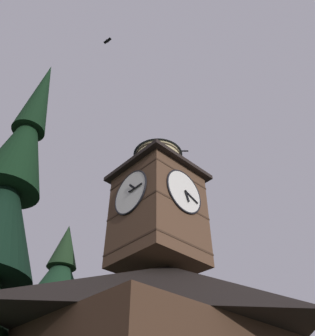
{
  "coord_description": "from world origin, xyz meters",
  "views": [
    {
      "loc": [
        10.17,
        8.96,
        1.24
      ],
      "look_at": [
        -0.88,
        -2.7,
        14.34
      ],
      "focal_mm": 34.83,
      "sensor_mm": 36.0,
      "label": 1
    }
  ],
  "objects_px": {
    "pine_tree_behind": "(48,335)",
    "flying_bird_high": "(185,151)",
    "clock_tower": "(158,203)",
    "flying_bird_low": "(107,41)",
    "moon": "(132,307)"
  },
  "relations": [
    {
      "from": "flying_bird_high",
      "to": "flying_bird_low",
      "type": "xyz_separation_m",
      "value": [
        11.51,
        4.39,
        -1.3
      ]
    },
    {
      "from": "pine_tree_behind",
      "to": "flying_bird_high",
      "type": "bearing_deg",
      "value": 148.61
    },
    {
      "from": "pine_tree_behind",
      "to": "flying_bird_high",
      "type": "xyz_separation_m",
      "value": [
        -7.27,
        4.43,
        15.1
      ]
    },
    {
      "from": "flying_bird_high",
      "to": "pine_tree_behind",
      "type": "bearing_deg",
      "value": -31.39
    },
    {
      "from": "clock_tower",
      "to": "pine_tree_behind",
      "type": "bearing_deg",
      "value": -75.93
    },
    {
      "from": "flying_bird_low",
      "to": "flying_bird_high",
      "type": "bearing_deg",
      "value": -159.13
    },
    {
      "from": "clock_tower",
      "to": "flying_bird_high",
      "type": "relative_size",
      "value": 15.09
    },
    {
      "from": "clock_tower",
      "to": "flying_bird_low",
      "type": "bearing_deg",
      "value": 18.27
    },
    {
      "from": "clock_tower",
      "to": "flying_bird_high",
      "type": "distance_m",
      "value": 10.89
    },
    {
      "from": "moon",
      "to": "flying_bird_high",
      "type": "distance_m",
      "value": 28.28
    },
    {
      "from": "clock_tower",
      "to": "moon",
      "type": "relative_size",
      "value": 4.4
    },
    {
      "from": "clock_tower",
      "to": "flying_bird_low",
      "type": "xyz_separation_m",
      "value": [
        5.96,
        1.97,
        7.75
      ]
    },
    {
      "from": "moon",
      "to": "flying_bird_high",
      "type": "height_order",
      "value": "flying_bird_high"
    },
    {
      "from": "pine_tree_behind",
      "to": "moon",
      "type": "xyz_separation_m",
      "value": [
        -21.59,
        -19.35,
        9.72
      ]
    },
    {
      "from": "pine_tree_behind",
      "to": "moon",
      "type": "relative_size",
      "value": 6.14
    }
  ]
}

